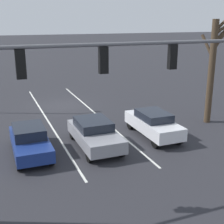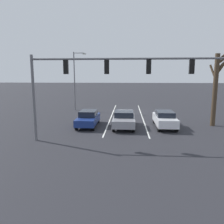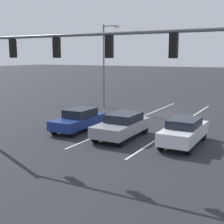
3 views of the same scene
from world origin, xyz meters
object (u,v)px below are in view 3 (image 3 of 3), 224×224
at_px(car_navy_rightlane_front, 79,119).
at_px(car_gray_midlane_front, 122,125).
at_px(street_lamp_right_shoulder, 105,61).
at_px(traffic_signal_gantry, 48,58).
at_px(car_white_leftlane_front, 184,131).

xyz_separation_m(car_navy_rightlane_front, car_gray_midlane_front, (-3.39, 0.30, 0.03)).
relative_size(car_navy_rightlane_front, street_lamp_right_shoulder, 0.55).
xyz_separation_m(car_gray_midlane_front, traffic_signal_gantry, (1.68, 4.59, 4.04)).
xyz_separation_m(traffic_signal_gantry, street_lamp_right_shoulder, (5.03, -14.21, -0.33)).
height_order(car_white_leftlane_front, traffic_signal_gantry, traffic_signal_gantry).
xyz_separation_m(car_white_leftlane_front, traffic_signal_gantry, (5.41, 4.86, 4.03)).
bearing_deg(street_lamp_right_shoulder, traffic_signal_gantry, 109.48).
relative_size(car_white_leftlane_front, street_lamp_right_shoulder, 0.57).
bearing_deg(traffic_signal_gantry, street_lamp_right_shoulder, -70.52).
bearing_deg(car_white_leftlane_front, traffic_signal_gantry, 41.92).
xyz_separation_m(car_white_leftlane_front, street_lamp_right_shoulder, (10.44, -9.35, 3.70)).
height_order(traffic_signal_gantry, street_lamp_right_shoulder, street_lamp_right_shoulder).
distance_m(car_gray_midlane_front, car_white_leftlane_front, 3.75).
distance_m(car_gray_midlane_front, street_lamp_right_shoulder, 12.30).
distance_m(car_white_leftlane_front, street_lamp_right_shoulder, 14.50).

